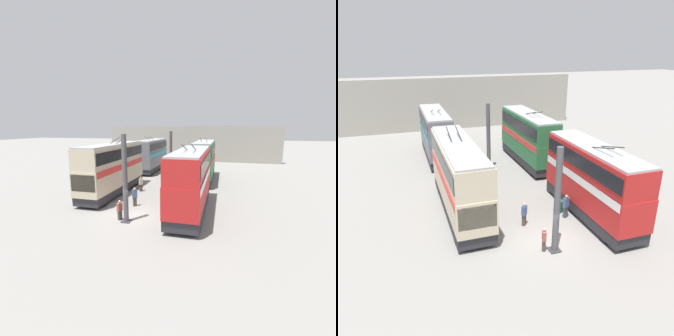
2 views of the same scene
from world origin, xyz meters
TOP-DOWN VIEW (x-y plane):
  - ground_plane at (0.00, 0.00)m, footprint 240.00×240.00m
  - depot_back_wall at (31.54, 0.00)m, footprint 0.50×36.00m
  - support_column_near at (-0.91, 0.00)m, footprint 0.68×0.68m
  - support_column_far at (13.65, 0.00)m, footprint 0.68×0.68m
  - bus_left_near at (2.24, -4.40)m, footprint 9.68×2.54m
  - bus_left_far at (14.21, -4.40)m, footprint 9.99×2.54m
  - bus_right_near at (5.70, 4.40)m, footprint 10.87×2.54m
  - bus_right_far at (18.97, 4.40)m, footprint 9.67×2.54m
  - person_by_left_row at (2.50, -2.55)m, footprint 0.36×0.48m
  - person_by_right_row at (7.13, 1.87)m, footprint 0.47×0.36m
  - person_aisle_midway at (2.42, 0.67)m, footprint 0.46×0.47m
  - person_aisle_foreground at (-0.70, 0.62)m, footprint 0.48×0.37m
  - oil_drum at (3.44, -2.51)m, footprint 0.66×0.66m

SIDE VIEW (x-z plane):
  - ground_plane at x=0.00m, z-range 0.00..0.00m
  - oil_drum at x=3.44m, z-range 0.00..0.91m
  - person_aisle_foreground at x=-0.70m, z-range 0.04..1.59m
  - person_by_right_row at x=7.13m, z-range 0.05..1.70m
  - person_aisle_midway at x=2.42m, z-range 0.05..1.78m
  - person_by_left_row at x=2.50m, z-range 0.06..1.84m
  - bus_right_far at x=18.97m, z-range 0.04..5.75m
  - bus_left_far at x=14.21m, z-range 0.04..5.88m
  - bus_left_near at x=2.24m, z-range 0.05..5.90m
  - bus_right_near at x=5.70m, z-range 0.05..6.02m
  - support_column_near at x=-0.91m, z-range -0.12..6.43m
  - support_column_far at x=13.65m, z-range -0.12..6.43m
  - depot_back_wall at x=31.54m, z-range 0.00..7.35m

